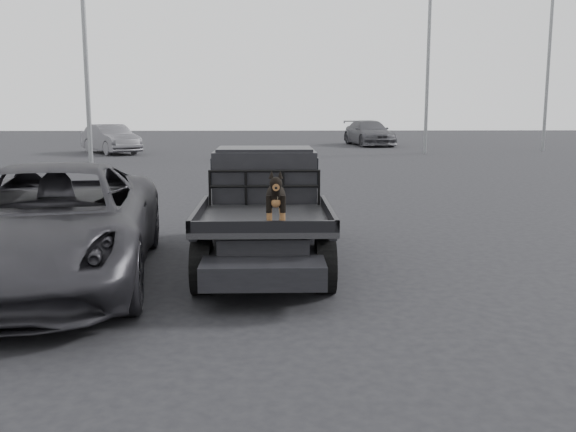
{
  "coord_description": "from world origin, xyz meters",
  "views": [
    {
      "loc": [
        -0.07,
        -7.65,
        2.5
      ],
      "look_at": [
        0.14,
        -0.14,
        1.21
      ],
      "focal_mm": 40.0,
      "sensor_mm": 36.0,
      "label": 1
    }
  ],
  "objects_px": {
    "dog": "(276,200)",
    "flatbed_ute": "(265,235)",
    "distant_car_a": "(111,139)",
    "floodlight_mid": "(430,1)",
    "floodlight_far": "(552,4)",
    "distant_car_b": "(369,133)",
    "parked_suv": "(50,224)"
  },
  "relations": [
    {
      "from": "dog",
      "to": "flatbed_ute",
      "type": "bearing_deg",
      "value": 95.29
    },
    {
      "from": "dog",
      "to": "parked_suv",
      "type": "relative_size",
      "value": 0.12
    },
    {
      "from": "distant_car_a",
      "to": "distant_car_b",
      "type": "distance_m",
      "value": 16.42
    },
    {
      "from": "distant_car_a",
      "to": "floodlight_mid",
      "type": "height_order",
      "value": "floodlight_mid"
    },
    {
      "from": "parked_suv",
      "to": "flatbed_ute",
      "type": "bearing_deg",
      "value": 11.48
    },
    {
      "from": "distant_car_a",
      "to": "floodlight_far",
      "type": "bearing_deg",
      "value": -31.41
    },
    {
      "from": "distant_car_b",
      "to": "floodlight_far",
      "type": "relative_size",
      "value": 0.37
    },
    {
      "from": "dog",
      "to": "distant_car_b",
      "type": "distance_m",
      "value": 33.89
    },
    {
      "from": "parked_suv",
      "to": "distant_car_a",
      "type": "height_order",
      "value": "parked_suv"
    },
    {
      "from": "distant_car_a",
      "to": "floodlight_mid",
      "type": "xyz_separation_m",
      "value": [
        16.85,
        -0.49,
        7.08
      ]
    },
    {
      "from": "flatbed_ute",
      "to": "distant_car_a",
      "type": "relative_size",
      "value": 1.15
    },
    {
      "from": "dog",
      "to": "floodlight_mid",
      "type": "distance_m",
      "value": 28.03
    },
    {
      "from": "distant_car_a",
      "to": "floodlight_far",
      "type": "height_order",
      "value": "floodlight_far"
    },
    {
      "from": "floodlight_mid",
      "to": "floodlight_far",
      "type": "xyz_separation_m",
      "value": [
        7.25,
        1.99,
        0.21
      ]
    },
    {
      "from": "flatbed_ute",
      "to": "parked_suv",
      "type": "height_order",
      "value": "parked_suv"
    },
    {
      "from": "floodlight_mid",
      "to": "dog",
      "type": "bearing_deg",
      "value": -107.58
    },
    {
      "from": "flatbed_ute",
      "to": "floodlight_far",
      "type": "xyz_separation_m",
      "value": [
        15.65,
        26.18,
        7.61
      ]
    },
    {
      "from": "flatbed_ute",
      "to": "distant_car_b",
      "type": "height_order",
      "value": "distant_car_b"
    },
    {
      "from": "parked_suv",
      "to": "distant_car_b",
      "type": "bearing_deg",
      "value": 66.74
    },
    {
      "from": "floodlight_far",
      "to": "dog",
      "type": "bearing_deg",
      "value": -118.97
    },
    {
      "from": "floodlight_mid",
      "to": "floodlight_far",
      "type": "distance_m",
      "value": 7.52
    },
    {
      "from": "floodlight_mid",
      "to": "distant_car_b",
      "type": "bearing_deg",
      "value": 104.61
    },
    {
      "from": "dog",
      "to": "floodlight_far",
      "type": "height_order",
      "value": "floodlight_far"
    },
    {
      "from": "distant_car_a",
      "to": "floodlight_far",
      "type": "xyz_separation_m",
      "value": [
        24.1,
        1.49,
        7.3
      ]
    },
    {
      "from": "distant_car_b",
      "to": "floodlight_far",
      "type": "height_order",
      "value": "floodlight_far"
    },
    {
      "from": "dog",
      "to": "distant_car_a",
      "type": "distance_m",
      "value": 27.84
    },
    {
      "from": "distant_car_b",
      "to": "floodlight_mid",
      "type": "height_order",
      "value": "floodlight_mid"
    },
    {
      "from": "dog",
      "to": "floodlight_mid",
      "type": "height_order",
      "value": "floodlight_mid"
    },
    {
      "from": "floodlight_far",
      "to": "distant_car_a",
      "type": "bearing_deg",
      "value": -176.46
    },
    {
      "from": "distant_car_a",
      "to": "parked_suv",
      "type": "bearing_deg",
      "value": -113.08
    },
    {
      "from": "flatbed_ute",
      "to": "distant_car_b",
      "type": "distance_m",
      "value": 32.17
    },
    {
      "from": "flatbed_ute",
      "to": "distant_car_a",
      "type": "bearing_deg",
      "value": 108.9
    }
  ]
}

